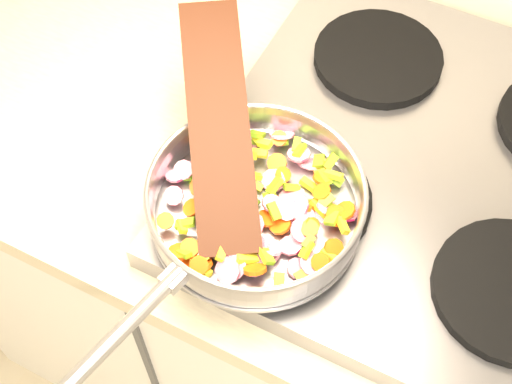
% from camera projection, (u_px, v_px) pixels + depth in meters
% --- Properties ---
extents(cooktop, '(0.60, 0.60, 0.04)m').
position_uv_depth(cooktop, '(433.00, 173.00, 0.97)').
color(cooktop, '#939399').
rests_on(cooktop, counter_top).
extents(grate_fl, '(0.19, 0.19, 0.02)m').
position_uv_depth(grate_fl, '(298.00, 200.00, 0.91)').
color(grate_fl, black).
rests_on(grate_fl, cooktop).
extents(grate_fr, '(0.19, 0.19, 0.02)m').
position_uv_depth(grate_fr, '(512.00, 290.00, 0.84)').
color(grate_fr, black).
rests_on(grate_fr, cooktop).
extents(grate_bl, '(0.19, 0.19, 0.02)m').
position_uv_depth(grate_bl, '(378.00, 58.00, 1.05)').
color(grate_bl, black).
rests_on(grate_bl, cooktop).
extents(saute_pan, '(0.31, 0.47, 0.06)m').
position_uv_depth(saute_pan, '(255.00, 203.00, 0.86)').
color(saute_pan, '#9E9EA5').
rests_on(saute_pan, grate_fl).
extents(vegetable_heap, '(0.25, 0.25, 0.05)m').
position_uv_depth(vegetable_heap, '(262.00, 208.00, 0.87)').
color(vegetable_heap, '#CF144F').
rests_on(vegetable_heap, saute_pan).
extents(wooden_spatula, '(0.24, 0.31, 0.12)m').
position_uv_depth(wooden_spatula, '(219.00, 124.00, 0.88)').
color(wooden_spatula, black).
rests_on(wooden_spatula, saute_pan).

